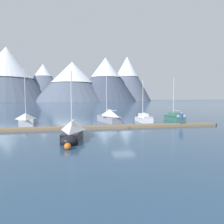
# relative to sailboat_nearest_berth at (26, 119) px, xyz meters

# --- Properties ---
(ground_plane) EXTENTS (700.00, 700.00, 0.00)m
(ground_plane) POSITION_rel_sailboat_nearest_berth_xyz_m (12.26, -9.56, -0.87)
(ground_plane) COLOR #2D4C6B
(mountain_west_summit) EXTENTS (87.45, 87.45, 57.53)m
(mountain_west_summit) POSITION_rel_sailboat_nearest_berth_xyz_m (-54.78, 205.82, 30.00)
(mountain_west_summit) COLOR slate
(mountain_west_summit) RESTS_ON ground
(mountain_central_massif) EXTENTS (58.62, 58.62, 42.94)m
(mountain_central_massif) POSITION_rel_sailboat_nearest_berth_xyz_m (-19.60, 219.81, 21.12)
(mountain_central_massif) COLOR slate
(mountain_central_massif) RESTS_ON ground
(mountain_shoulder_ridge) EXTENTS (82.20, 82.20, 42.71)m
(mountain_shoulder_ridge) POSITION_rel_sailboat_nearest_berth_xyz_m (12.90, 196.38, 21.90)
(mountain_shoulder_ridge) COLOR slate
(mountain_shoulder_ridge) RESTS_ON ground
(mountain_east_summit) EXTENTS (70.46, 70.46, 48.84)m
(mountain_east_summit) POSITION_rel_sailboat_nearest_berth_xyz_m (49.78, 197.06, 24.78)
(mountain_east_summit) COLOR #424C60
(mountain_east_summit) RESTS_ON ground
(mountain_rear_spur) EXTENTS (58.59, 58.59, 53.74)m
(mountain_rear_spur) POSITION_rel_sailboat_nearest_berth_xyz_m (78.94, 210.07, 27.37)
(mountain_rear_spur) COLOR slate
(mountain_rear_spur) RESTS_ON ground
(dock) EXTENTS (29.75, 2.45, 0.30)m
(dock) POSITION_rel_sailboat_nearest_berth_xyz_m (12.26, -5.56, -0.72)
(dock) COLOR #846B4C
(dock) RESTS_ON ground
(sailboat_nearest_berth) EXTENTS (2.81, 5.79, 8.53)m
(sailboat_nearest_berth) POSITION_rel_sailboat_nearest_berth_xyz_m (0.00, 0.00, 0.00)
(sailboat_nearest_berth) COLOR silver
(sailboat_nearest_berth) RESTS_ON ground
(sailboat_second_berth) EXTENTS (2.51, 6.32, 6.54)m
(sailboat_second_berth) POSITION_rel_sailboat_nearest_berth_xyz_m (6.46, -12.00, 0.05)
(sailboat_second_berth) COLOR black
(sailboat_second_berth) RESTS_ON ground
(sailboat_mid_dock_port) EXTENTS (3.18, 7.03, 7.78)m
(sailboat_mid_dock_port) POSITION_rel_sailboat_nearest_berth_xyz_m (12.64, 0.80, 0.17)
(sailboat_mid_dock_port) COLOR #93939E
(sailboat_mid_dock_port) RESTS_ON ground
(sailboat_mid_dock_starboard) EXTENTS (1.82, 5.42, 7.02)m
(sailboat_mid_dock_starboard) POSITION_rel_sailboat_nearest_berth_xyz_m (18.53, 0.42, -0.33)
(sailboat_mid_dock_starboard) COLOR white
(sailboat_mid_dock_starboard) RESTS_ON ground
(sailboat_far_berth) EXTENTS (1.81, 5.55, 7.54)m
(sailboat_far_berth) POSITION_rel_sailboat_nearest_berth_xyz_m (24.50, 1.03, -0.30)
(sailboat_far_berth) COLOR #336B56
(sailboat_far_berth) RESTS_ON ground
(person_on_dock) EXTENTS (0.39, 0.51, 1.69)m
(person_on_dock) POSITION_rel_sailboat_nearest_berth_xyz_m (21.79, -6.06, 0.39)
(person_on_dock) COLOR #384256
(person_on_dock) RESTS_ON dock
(mooring_buoy_channel_marker) EXTENTS (0.54, 0.54, 0.62)m
(mooring_buoy_channel_marker) POSITION_rel_sailboat_nearest_berth_xyz_m (5.91, -16.04, -0.60)
(mooring_buoy_channel_marker) COLOR orange
(mooring_buoy_channel_marker) RESTS_ON ground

